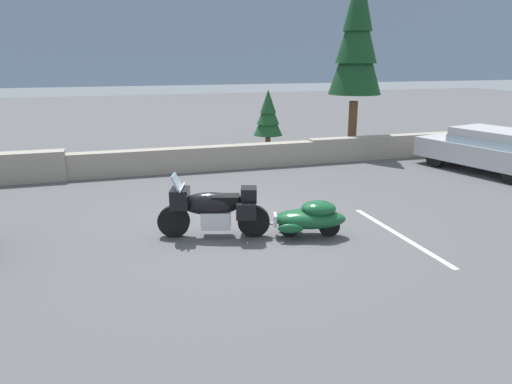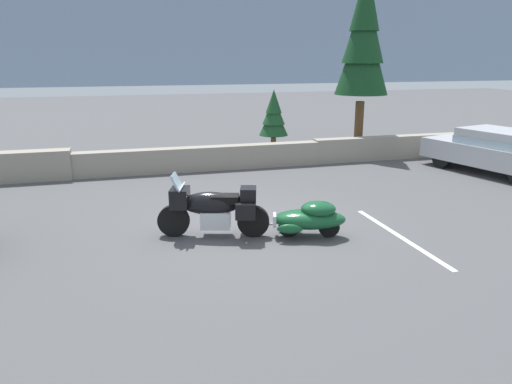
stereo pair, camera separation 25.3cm
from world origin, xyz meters
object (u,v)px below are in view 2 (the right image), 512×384
(touring_motorcycle, at_px, (213,208))
(pine_tree_secondary, at_px, (274,115))
(sedan_at_right_edge, at_px, (498,150))
(car_shaped_trailer, at_px, (310,218))
(pine_tree_tall, at_px, (364,37))

(touring_motorcycle, distance_m, pine_tree_secondary, 8.61)
(touring_motorcycle, distance_m, sedan_at_right_edge, 10.21)
(pine_tree_secondary, bearing_deg, touring_motorcycle, -115.84)
(touring_motorcycle, xyz_separation_m, sedan_at_right_edge, (9.72, 3.13, 0.15))
(car_shaped_trailer, distance_m, pine_tree_tall, 10.36)
(pine_tree_tall, height_order, pine_tree_secondary, pine_tree_tall)
(car_shaped_trailer, xyz_separation_m, pine_tree_secondary, (1.82, 8.27, 1.13))
(touring_motorcycle, xyz_separation_m, car_shaped_trailer, (1.91, -0.56, -0.21))
(touring_motorcycle, height_order, pine_tree_tall, pine_tree_tall)
(car_shaped_trailer, bearing_deg, pine_tree_tall, 57.32)
(pine_tree_secondary, bearing_deg, sedan_at_right_edge, -37.39)
(touring_motorcycle, distance_m, pine_tree_tall, 10.97)
(touring_motorcycle, xyz_separation_m, pine_tree_tall, (7.10, 7.52, 3.67))
(car_shaped_trailer, height_order, pine_tree_tall, pine_tree_tall)
(car_shaped_trailer, xyz_separation_m, sedan_at_right_edge, (7.81, 3.69, 0.36))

